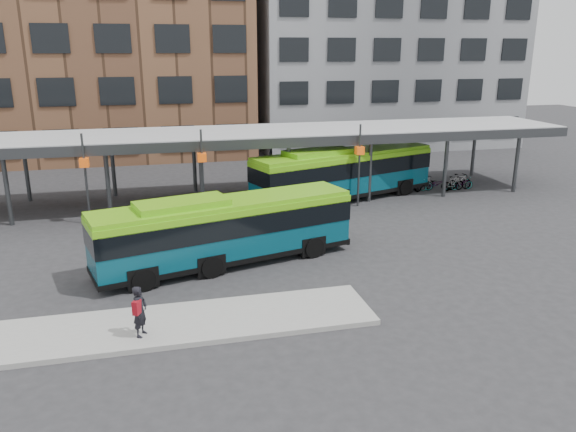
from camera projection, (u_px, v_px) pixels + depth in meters
The scene contains 9 objects.
ground at pixel (302, 278), 22.72m from camera, with size 120.00×120.00×0.00m, color #28282B.
boarding_island at pixel (167, 325), 18.65m from camera, with size 14.00×3.00×0.18m, color gray.
canopy at pixel (246, 136), 33.55m from camera, with size 40.00×6.53×4.80m.
building_brick at pixel (89, 22), 47.04m from camera, with size 26.00×14.00×22.00m, color brown.
building_grey at pixel (378, 36), 53.25m from camera, with size 24.00×14.00×20.00m, color slate.
bus_front at pixel (225, 229), 23.75m from camera, with size 11.38×5.12×3.07m.
bus_rear at pixel (343, 172), 33.98m from camera, with size 12.10×6.17×3.28m.
pedestrian at pixel (140, 311), 17.58m from camera, with size 0.63×0.73×1.67m.
bike_rack at pixel (443, 183), 36.51m from camera, with size 4.81×1.21×1.07m.
Camera 1 is at (-5.57, -20.29, 8.95)m, focal length 35.00 mm.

